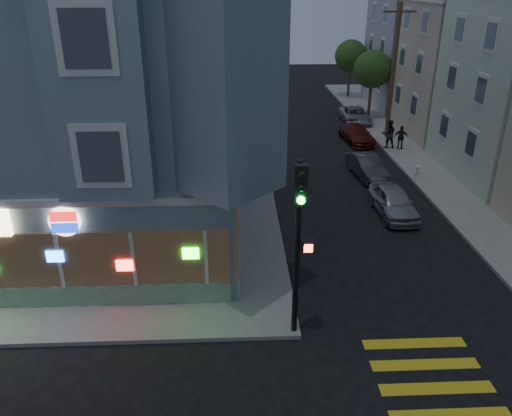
{
  "coord_description": "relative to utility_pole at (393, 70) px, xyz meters",
  "views": [
    {
      "loc": [
        1.01,
        -10.55,
        10.27
      ],
      "look_at": [
        1.78,
        6.68,
        2.47
      ],
      "focal_mm": 35.0,
      "sensor_mm": 36.0,
      "label": 1
    }
  ],
  "objects": [
    {
      "name": "fire_hydrant",
      "position": [
        -0.7,
        -8.58,
        -4.23
      ],
      "size": [
        0.46,
        0.26,
        0.79
      ],
      "color": "white",
      "rests_on": "sidewalk_ne"
    },
    {
      "name": "pedestrian_b",
      "position": [
        0.04,
        -3.05,
        -3.86
      ],
      "size": [
        0.99,
        0.64,
        1.56
      ],
      "primitive_type": "imported",
      "rotation": [
        0.0,
        0.0,
        2.83
      ],
      "color": "black",
      "rests_on": "sidewalk_ne"
    },
    {
      "name": "pedestrian_a",
      "position": [
        -0.7,
        -2.71,
        -3.7
      ],
      "size": [
        0.99,
        0.81,
        1.89
      ],
      "primitive_type": "imported",
      "rotation": [
        0.0,
        0.0,
        3.04
      ],
      "color": "black",
      "rests_on": "sidewalk_ne"
    },
    {
      "name": "utility_pole",
      "position": [
        0.0,
        0.0,
        0.0
      ],
      "size": [
        2.2,
        0.3,
        9.0
      ],
      "color": "#4C3826",
      "rests_on": "sidewalk_ne"
    },
    {
      "name": "parked_car_b",
      "position": [
        -3.4,
        -7.72,
        -4.17
      ],
      "size": [
        1.78,
        3.92,
        1.25
      ],
      "primitive_type": "imported",
      "rotation": [
        0.0,
        0.0,
        0.12
      ],
      "color": "#3B3D40",
      "rests_on": "ground"
    },
    {
      "name": "ground",
      "position": [
        -12.0,
        -24.0,
        -4.8
      ],
      "size": [
        120.0,
        120.0,
        0.0
      ],
      "primitive_type": "plane",
      "color": "black",
      "rests_on": "ground"
    },
    {
      "name": "row_house_d",
      "position": [
        7.5,
        10.0,
        0.6
      ],
      "size": [
        12.0,
        8.6,
        10.5
      ],
      "primitive_type": "cube",
      "color": "#A19AA9",
      "rests_on": "sidewalk_ne"
    },
    {
      "name": "row_house_c",
      "position": [
        7.5,
        1.0,
        -0.15
      ],
      "size": [
        12.0,
        8.6,
        9.0
      ],
      "primitive_type": "cube",
      "color": "#C0AA95",
      "rests_on": "sidewalk_ne"
    },
    {
      "name": "street_tree_far",
      "position": [
        0.2,
        14.0,
        -0.86
      ],
      "size": [
        3.0,
        3.0,
        5.3
      ],
      "color": "#4C3826",
      "rests_on": "sidewalk_ne"
    },
    {
      "name": "parked_car_d",
      "position": [
        -1.3,
        4.28,
        -4.17
      ],
      "size": [
        2.1,
        4.49,
        1.24
      ],
      "primitive_type": "imported",
      "rotation": [
        0.0,
        0.0,
        -0.01
      ],
      "color": "#A2A6AD",
      "rests_on": "ground"
    },
    {
      "name": "parked_car_c",
      "position": [
        -2.42,
        -0.92,
        -4.2
      ],
      "size": [
        2.12,
        4.24,
        1.18
      ],
      "primitive_type": "imported",
      "rotation": [
        0.0,
        0.0,
        0.12
      ],
      "color": "#5B1A14",
      "rests_on": "ground"
    },
    {
      "name": "traffic_signal",
      "position": [
        -9.18,
        -21.84,
        -0.78
      ],
      "size": [
        0.65,
        0.64,
        5.71
      ],
      "rotation": [
        0.0,
        0.0,
        -0.01
      ],
      "color": "black",
      "rests_on": "sidewalk_nw"
    },
    {
      "name": "street_tree_near",
      "position": [
        0.2,
        6.0,
        -0.86
      ],
      "size": [
        3.0,
        3.0,
        5.3
      ],
      "color": "#4C3826",
      "rests_on": "sidewalk_ne"
    },
    {
      "name": "corner_building",
      "position": [
        -18.0,
        -13.02,
        1.02
      ],
      "size": [
        14.6,
        14.6,
        11.4
      ],
      "color": "slate",
      "rests_on": "sidewalk_nw"
    },
    {
      "name": "parked_car_a",
      "position": [
        -3.4,
        -12.92,
        -4.12
      ],
      "size": [
        1.72,
        4.03,
        1.36
      ],
      "primitive_type": "imported",
      "rotation": [
        0.0,
        0.0,
        0.03
      ],
      "color": "#A4A5AC",
      "rests_on": "ground"
    },
    {
      "name": "sidewalk_nw",
      "position": [
        -25.5,
        -1.0,
        -4.72
      ],
      "size": [
        33.0,
        42.0,
        0.15
      ],
      "primitive_type": "cube",
      "color": "gray",
      "rests_on": "ground"
    }
  ]
}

